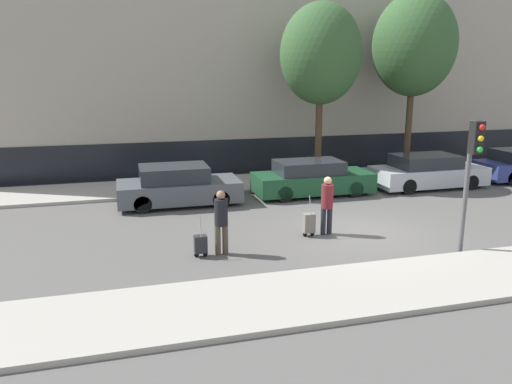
{
  "coord_description": "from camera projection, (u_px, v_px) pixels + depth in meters",
  "views": [
    {
      "loc": [
        -6.54,
        -12.66,
        4.6
      ],
      "look_at": [
        -2.56,
        1.8,
        0.95
      ],
      "focal_mm": 35.0,
      "sensor_mm": 36.0,
      "label": 1
    }
  ],
  "objects": [
    {
      "name": "ground_plane",
      "position": [
        356.0,
        232.0,
        14.64
      ],
      "size": [
        80.0,
        80.0,
        0.0
      ],
      "primitive_type": "plane",
      "color": "#565451"
    },
    {
      "name": "sidewalk_near",
      "position": [
        432.0,
        280.0,
        11.11
      ],
      "size": [
        28.0,
        2.5,
        0.12
      ],
      "color": "#A39E93",
      "rests_on": "ground_plane"
    },
    {
      "name": "sidewalk_far",
      "position": [
        281.0,
        181.0,
        21.18
      ],
      "size": [
        28.0,
        3.0,
        0.12
      ],
      "color": "#A39E93",
      "rests_on": "ground_plane"
    },
    {
      "name": "building_facade",
      "position": [
        259.0,
        72.0,
        23.49
      ],
      "size": [
        28.0,
        2.86,
        9.11
      ],
      "color": "#A89E8C",
      "rests_on": "ground_plane"
    },
    {
      "name": "parked_car_0",
      "position": [
        178.0,
        186.0,
        17.53
      ],
      "size": [
        4.25,
        1.9,
        1.39
      ],
      "color": "#4C5156",
      "rests_on": "ground_plane"
    },
    {
      "name": "parked_car_1",
      "position": [
        312.0,
        179.0,
        18.89
      ],
      "size": [
        4.48,
        1.75,
        1.32
      ],
      "color": "#194728",
      "rests_on": "ground_plane"
    },
    {
      "name": "parked_car_2",
      "position": [
        427.0,
        172.0,
        20.09
      ],
      "size": [
        4.51,
        1.86,
        1.34
      ],
      "color": "#B7BABF",
      "rests_on": "ground_plane"
    },
    {
      "name": "pedestrian_left",
      "position": [
        221.0,
        219.0,
        12.64
      ],
      "size": [
        0.35,
        0.34,
        1.69
      ],
      "rotation": [
        0.0,
        0.0,
        0.08
      ],
      "color": "#4C4233",
      "rests_on": "ground_plane"
    },
    {
      "name": "trolley_left",
      "position": [
        201.0,
        244.0,
        12.6
      ],
      "size": [
        0.34,
        0.29,
        1.1
      ],
      "color": "#262628",
      "rests_on": "ground_plane"
    },
    {
      "name": "pedestrian_right",
      "position": [
        327.0,
        202.0,
        14.21
      ],
      "size": [
        0.35,
        0.34,
        1.7
      ],
      "rotation": [
        0.0,
        0.0,
        0.07
      ],
      "color": "#23232D",
      "rests_on": "ground_plane"
    },
    {
      "name": "trolley_right",
      "position": [
        309.0,
        223.0,
        14.17
      ],
      "size": [
        0.34,
        0.29,
        1.21
      ],
      "color": "slate",
      "rests_on": "ground_plane"
    },
    {
      "name": "traffic_light",
      "position": [
        472.0,
        160.0,
        12.32
      ],
      "size": [
        0.28,
        0.47,
        3.42
      ],
      "color": "#515154",
      "rests_on": "ground_plane"
    },
    {
      "name": "parked_bicycle",
      "position": [
        313.0,
        170.0,
        21.28
      ],
      "size": [
        1.77,
        0.06,
        0.96
      ],
      "color": "black",
      "rests_on": "sidewalk_far"
    },
    {
      "name": "bare_tree_near_crossing",
      "position": [
        321.0,
        54.0,
        19.89
      ],
      "size": [
        3.28,
        3.28,
        7.15
      ],
      "color": "#4C3826",
      "rests_on": "sidewalk_far"
    },
    {
      "name": "bare_tree_down_street",
      "position": [
        414.0,
        45.0,
        21.22
      ],
      "size": [
        3.55,
        3.55,
        7.73
      ],
      "color": "#4C3826",
      "rests_on": "sidewalk_far"
    }
  ]
}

